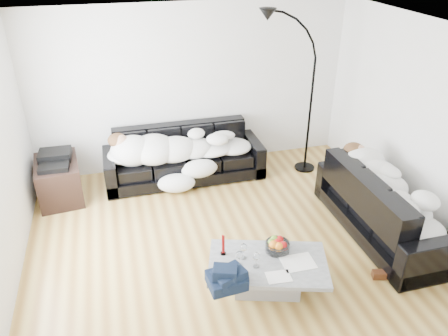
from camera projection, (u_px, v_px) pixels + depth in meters
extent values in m
plane|color=olive|center=(230.00, 241.00, 5.58)|extent=(5.00, 5.00, 0.00)
cube|color=silver|center=(192.00, 88.00, 6.86)|extent=(5.00, 0.02, 2.60)
cube|color=silver|center=(421.00, 127.00, 5.52)|extent=(0.02, 4.50, 2.60)
plane|color=white|center=(232.00, 32.00, 4.33)|extent=(5.00, 5.00, 0.00)
cube|color=black|center=(184.00, 155.00, 6.81)|extent=(2.45, 0.85, 0.80)
cube|color=black|center=(386.00, 204.00, 5.54)|extent=(0.90, 2.10, 0.85)
ellipsoid|color=#0E6541|center=(358.00, 161.00, 5.94)|extent=(0.42, 0.38, 0.20)
cube|color=#939699|center=(267.00, 275.00, 4.76)|extent=(1.43, 1.08, 0.37)
cylinder|color=white|center=(278.00, 244.00, 4.80)|extent=(0.32, 0.32, 0.17)
cylinder|color=white|center=(243.00, 251.00, 4.68)|extent=(0.09, 0.09, 0.19)
cylinder|color=white|center=(239.00, 258.00, 4.58)|extent=(0.09, 0.09, 0.18)
cylinder|color=white|center=(256.00, 260.00, 4.56)|extent=(0.08, 0.08, 0.19)
cylinder|color=maroon|center=(223.00, 245.00, 4.72)|extent=(0.06, 0.06, 0.26)
cylinder|color=maroon|center=(224.00, 245.00, 4.72)|extent=(0.05, 0.05, 0.25)
cube|color=silver|center=(298.00, 262.00, 4.65)|extent=(0.35, 0.27, 0.01)
cube|color=silver|center=(279.00, 277.00, 4.46)|extent=(0.27, 0.20, 0.01)
cube|color=black|center=(59.00, 180.00, 6.33)|extent=(0.67, 0.91, 0.59)
cube|color=black|center=(55.00, 158.00, 6.16)|extent=(0.45, 0.36, 0.13)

